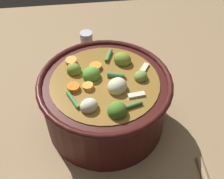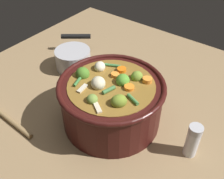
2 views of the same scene
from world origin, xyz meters
name	(u,v)px [view 2 (image 2 of 2)]	position (x,y,z in m)	size (l,w,h in m)	color
ground_plane	(111,120)	(0.00, 0.00, 0.00)	(1.10, 1.10, 0.00)	#8C704C
cooking_pot	(111,101)	(0.00, 0.00, 0.07)	(0.28, 0.28, 0.15)	#38110F
salt_shaker	(193,141)	(0.22, 0.03, 0.05)	(0.03, 0.03, 0.09)	silver
small_saucepan	(73,58)	(-0.26, 0.13, 0.04)	(0.18, 0.19, 0.07)	#ADADB2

